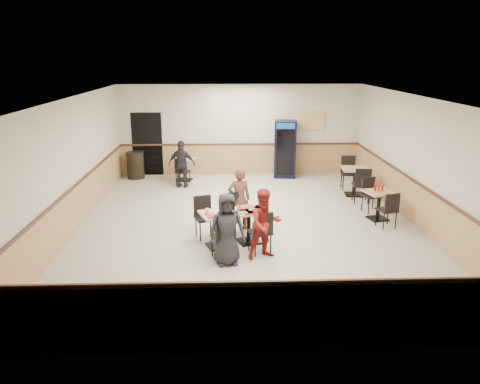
{
  "coord_description": "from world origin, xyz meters",
  "views": [
    {
      "loc": [
        -0.57,
        -10.51,
        3.9
      ],
      "look_at": [
        -0.21,
        -0.5,
        0.97
      ],
      "focal_mm": 35.0,
      "sensor_mm": 36.0,
      "label": 1
    }
  ],
  "objects_px": {
    "diner_woman_right": "(265,224)",
    "trash_bin": "(135,165)",
    "side_table_near": "(379,201)",
    "diner_woman_left": "(227,229)",
    "lone_diner": "(182,164)",
    "side_table_far": "(355,177)",
    "diner_man_opposite": "(239,199)",
    "pepsi_cooler": "(285,149)",
    "main_table": "(234,223)",
    "back_table": "(184,166)"
  },
  "relations": [
    {
      "from": "diner_woman_left",
      "to": "side_table_near",
      "type": "xyz_separation_m",
      "value": [
        3.75,
        2.42,
        -0.24
      ]
    },
    {
      "from": "main_table",
      "to": "side_table_near",
      "type": "height_order",
      "value": "main_table"
    },
    {
      "from": "diner_man_opposite",
      "to": "lone_diner",
      "type": "xyz_separation_m",
      "value": [
        -1.61,
        3.64,
        -0.01
      ]
    },
    {
      "from": "side_table_far",
      "to": "diner_woman_right",
      "type": "bearing_deg",
      "value": -125.0
    },
    {
      "from": "diner_man_opposite",
      "to": "lone_diner",
      "type": "relative_size",
      "value": 1.01
    },
    {
      "from": "back_table",
      "to": "trash_bin",
      "type": "bearing_deg",
      "value": 167.84
    },
    {
      "from": "diner_man_opposite",
      "to": "pepsi_cooler",
      "type": "relative_size",
      "value": 0.78
    },
    {
      "from": "pepsi_cooler",
      "to": "side_table_near",
      "type": "bearing_deg",
      "value": -59.69
    },
    {
      "from": "diner_man_opposite",
      "to": "lone_diner",
      "type": "height_order",
      "value": "diner_man_opposite"
    },
    {
      "from": "diner_man_opposite",
      "to": "diner_woman_right",
      "type": "bearing_deg",
      "value": 99.69
    },
    {
      "from": "side_table_near",
      "to": "trash_bin",
      "type": "relative_size",
      "value": 0.93
    },
    {
      "from": "side_table_near",
      "to": "back_table",
      "type": "height_order",
      "value": "back_table"
    },
    {
      "from": "diner_woman_right",
      "to": "diner_man_opposite",
      "type": "relative_size",
      "value": 0.98
    },
    {
      "from": "lone_diner",
      "to": "diner_man_opposite",
      "type": "bearing_deg",
      "value": 126.71
    },
    {
      "from": "main_table",
      "to": "lone_diner",
      "type": "bearing_deg",
      "value": 88.88
    },
    {
      "from": "diner_woman_left",
      "to": "lone_diner",
      "type": "xyz_separation_m",
      "value": [
        -1.31,
        5.53,
        0.01
      ]
    },
    {
      "from": "back_table",
      "to": "pepsi_cooler",
      "type": "xyz_separation_m",
      "value": [
        3.3,
        0.39,
        0.45
      ]
    },
    {
      "from": "main_table",
      "to": "back_table",
      "type": "distance_m",
      "value": 5.59
    },
    {
      "from": "diner_woman_right",
      "to": "back_table",
      "type": "relative_size",
      "value": 1.73
    },
    {
      "from": "main_table",
      "to": "trash_bin",
      "type": "bearing_deg",
      "value": 99.41
    },
    {
      "from": "diner_woman_left",
      "to": "lone_diner",
      "type": "height_order",
      "value": "lone_diner"
    },
    {
      "from": "diner_woman_left",
      "to": "side_table_far",
      "type": "relative_size",
      "value": 1.74
    },
    {
      "from": "side_table_far",
      "to": "pepsi_cooler",
      "type": "relative_size",
      "value": 0.44
    },
    {
      "from": "lone_diner",
      "to": "trash_bin",
      "type": "height_order",
      "value": "lone_diner"
    },
    {
      "from": "diner_man_opposite",
      "to": "trash_bin",
      "type": "xyz_separation_m",
      "value": [
        -3.24,
        4.8,
        -0.29
      ]
    },
    {
      "from": "diner_man_opposite",
      "to": "trash_bin",
      "type": "distance_m",
      "value": 5.8
    },
    {
      "from": "diner_woman_left",
      "to": "back_table",
      "type": "relative_size",
      "value": 1.73
    },
    {
      "from": "diner_man_opposite",
      "to": "back_table",
      "type": "distance_m",
      "value": 4.74
    },
    {
      "from": "diner_woman_right",
      "to": "diner_man_opposite",
      "type": "distance_m",
      "value": 1.69
    },
    {
      "from": "side_table_near",
      "to": "back_table",
      "type": "xyz_separation_m",
      "value": [
        -5.06,
        3.93,
        0.01
      ]
    },
    {
      "from": "diner_woman_left",
      "to": "lone_diner",
      "type": "bearing_deg",
      "value": 93.29
    },
    {
      "from": "diner_man_opposite",
      "to": "back_table",
      "type": "bearing_deg",
      "value": -75.85
    },
    {
      "from": "side_table_near",
      "to": "side_table_far",
      "type": "relative_size",
      "value": 1.0
    },
    {
      "from": "side_table_near",
      "to": "main_table",
      "type": "bearing_deg",
      "value": -157.71
    },
    {
      "from": "diner_woman_left",
      "to": "back_table",
      "type": "distance_m",
      "value": 6.48
    },
    {
      "from": "pepsi_cooler",
      "to": "diner_woman_right",
      "type": "bearing_deg",
      "value": -92.61
    },
    {
      "from": "side_table_far",
      "to": "main_table",
      "type": "bearing_deg",
      "value": -135.2
    },
    {
      "from": "diner_woman_left",
      "to": "pepsi_cooler",
      "type": "relative_size",
      "value": 0.76
    },
    {
      "from": "diner_woman_right",
      "to": "diner_man_opposite",
      "type": "height_order",
      "value": "diner_man_opposite"
    },
    {
      "from": "side_table_near",
      "to": "lone_diner",
      "type": "bearing_deg",
      "value": 148.42
    },
    {
      "from": "trash_bin",
      "to": "pepsi_cooler",
      "type": "bearing_deg",
      "value": 0.5
    },
    {
      "from": "diner_woman_left",
      "to": "diner_woman_right",
      "type": "bearing_deg",
      "value": 8.76
    },
    {
      "from": "diner_woman_left",
      "to": "side_table_near",
      "type": "distance_m",
      "value": 4.46
    },
    {
      "from": "diner_man_opposite",
      "to": "lone_diner",
      "type": "distance_m",
      "value": 3.98
    },
    {
      "from": "side_table_far",
      "to": "trash_bin",
      "type": "xyz_separation_m",
      "value": [
        -6.65,
        2.21,
        -0.1
      ]
    },
    {
      "from": "lone_diner",
      "to": "back_table",
      "type": "height_order",
      "value": "lone_diner"
    },
    {
      "from": "main_table",
      "to": "diner_woman_right",
      "type": "distance_m",
      "value": 0.94
    },
    {
      "from": "diner_woman_right",
      "to": "side_table_near",
      "type": "distance_m",
      "value": 3.7
    },
    {
      "from": "diner_woman_right",
      "to": "main_table",
      "type": "bearing_deg",
      "value": 110.76
    },
    {
      "from": "diner_woman_right",
      "to": "trash_bin",
      "type": "height_order",
      "value": "diner_woman_right"
    }
  ]
}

